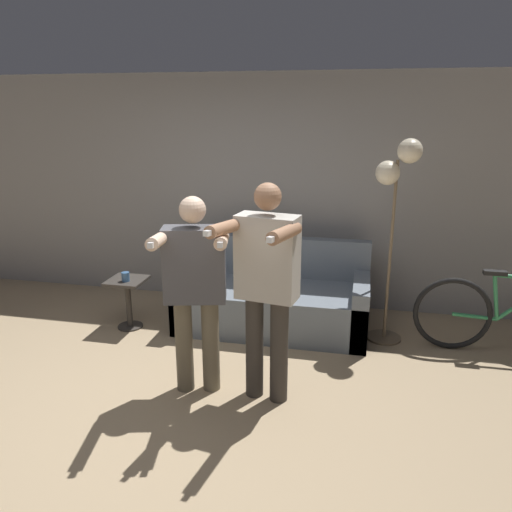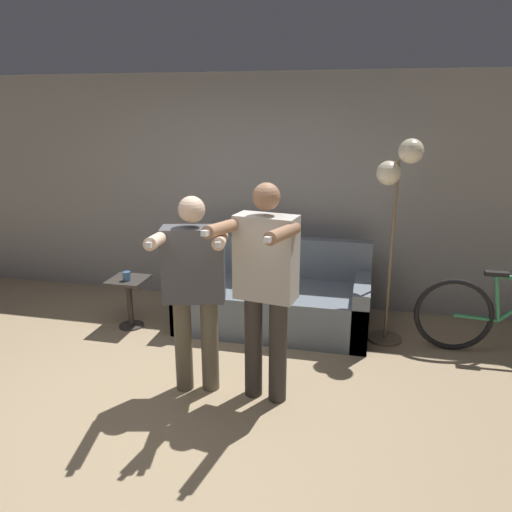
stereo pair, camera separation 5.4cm
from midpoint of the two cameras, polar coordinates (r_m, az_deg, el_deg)
ground_plane at (r=4.04m, az=-9.22°, el=-17.05°), size 16.00×16.00×0.00m
wall_back at (r=5.76m, az=-0.70°, el=7.37°), size 10.00×0.05×2.60m
couch at (r=5.26m, az=2.41°, el=-5.09°), size 1.95×0.92×0.88m
person_left at (r=3.87m, az=-6.70°, el=-3.01°), size 0.64×0.76×1.60m
person_right at (r=3.71m, az=1.46°, el=-2.71°), size 0.60×0.74×1.72m
cat at (r=5.41m, az=1.59°, el=3.04°), size 0.43×0.14×0.17m
floor_lamp at (r=4.78m, az=16.21°, el=7.78°), size 0.40×0.34×1.96m
side_table at (r=5.36m, az=-14.02°, el=-4.17°), size 0.37×0.37×0.53m
cup at (r=5.23m, az=-14.28°, el=-2.25°), size 0.08×0.08×0.09m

